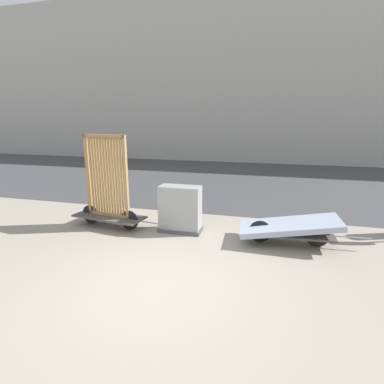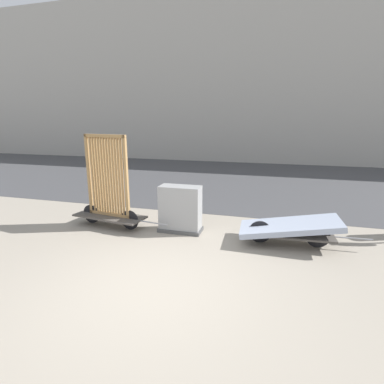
% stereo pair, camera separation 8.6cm
% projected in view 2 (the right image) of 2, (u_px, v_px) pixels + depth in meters
% --- Properties ---
extents(ground_plane, '(60.00, 60.00, 0.00)m').
position_uv_depth(ground_plane, '(153.00, 287.00, 4.70)').
color(ground_plane, gray).
extents(road_strip, '(56.00, 10.22, 0.01)m').
position_uv_depth(road_strip, '(233.00, 179.00, 13.05)').
color(road_strip, '#424244').
rests_on(road_strip, ground_plane).
extents(building_facade, '(48.00, 4.00, 9.70)m').
position_uv_depth(building_facade, '(252.00, 80.00, 18.54)').
color(building_facade, '#B2ADA3').
rests_on(building_facade, ground_plane).
extents(bike_cart_with_bedframe, '(2.50, 0.90, 2.22)m').
position_uv_depth(bike_cart_with_bedframe, '(109.00, 195.00, 7.17)').
color(bike_cart_with_bedframe, '#4C4742').
rests_on(bike_cart_with_bedframe, ground_plane).
extents(bike_cart_with_mattress, '(2.60, 1.01, 0.63)m').
position_uv_depth(bike_cart_with_mattress, '(289.00, 228.00, 6.19)').
color(bike_cart_with_mattress, '#4C4742').
rests_on(bike_cart_with_mattress, ground_plane).
extents(utility_cabinet, '(1.00, 0.48, 1.08)m').
position_uv_depth(utility_cabinet, '(180.00, 211.00, 6.92)').
color(utility_cabinet, '#4C4C4C').
rests_on(utility_cabinet, ground_plane).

